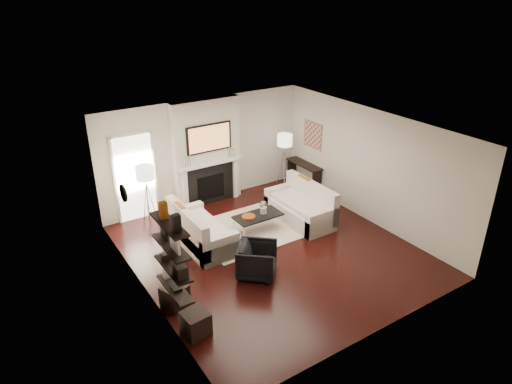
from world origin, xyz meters
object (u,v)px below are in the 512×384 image
loveseat_left_base (202,236)px  lamp_left_shade (145,173)px  coffee_table (258,216)px  lamp_right_shade (285,140)px  armchair (257,259)px  loveseat_right_base (300,212)px  ottoman_near (175,296)px

loveseat_left_base → lamp_left_shade: 1.87m
coffee_table → lamp_left_shade: size_ratio=2.75×
loveseat_left_base → lamp_right_shade: lamp_right_shade is taller
lamp_left_shade → lamp_right_shade: size_ratio=1.00×
armchair → coffee_table: bearing=7.5°
loveseat_right_base → lamp_right_shade: size_ratio=4.50×
loveseat_left_base → armchair: armchair is taller
ottoman_near → armchair: bearing=-0.3°
lamp_left_shade → armchair: bearing=-68.2°
coffee_table → ottoman_near: bearing=-152.3°
loveseat_right_base → armchair: bearing=-147.6°
armchair → lamp_right_shade: (2.78, 2.94, 1.08)m
loveseat_left_base → lamp_right_shade: bearing=23.0°
loveseat_left_base → lamp_left_shade: size_ratio=4.50×
loveseat_left_base → coffee_table: (1.34, -0.17, 0.19)m
armchair → lamp_left_shade: (-1.12, 2.80, 1.08)m
coffee_table → armchair: size_ratio=1.50×
loveseat_left_base → armchair: bearing=-76.0°
loveseat_left_base → loveseat_right_base: (2.48, -0.27, 0.00)m
lamp_left_shade → ottoman_near: lamp_left_shade is taller
loveseat_left_base → coffee_table: 1.37m
coffee_table → lamp_left_shade: 2.69m
loveseat_right_base → ottoman_near: 4.03m
loveseat_left_base → lamp_left_shade: (-0.72, 1.21, 1.24)m
coffee_table → lamp_right_shade: bearing=39.6°
ottoman_near → coffee_table: bearing=27.7°
loveseat_left_base → ottoman_near: loveseat_left_base is taller
loveseat_right_base → lamp_left_shade: 3.73m
coffee_table → ottoman_near: size_ratio=2.75×
coffee_table → lamp_left_shade: lamp_left_shade is taller
lamp_left_shade → lamp_right_shade: same height
armchair → ottoman_near: size_ratio=1.84×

